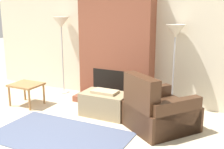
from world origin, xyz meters
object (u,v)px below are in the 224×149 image
ottoman (105,104)px  floor_lamp_left (61,26)px  side_table (26,87)px  floor_lamp_right (175,35)px  armchair (157,113)px

ottoman → floor_lamp_left: bearing=151.0°
ottoman → floor_lamp_left: floor_lamp_left is taller
side_table → floor_lamp_right: 3.19m
armchair → floor_lamp_right: floor_lamp_right is taller
side_table → floor_lamp_right: size_ratio=0.36×
ottoman → armchair: size_ratio=0.64×
armchair → side_table: (-2.80, -0.05, 0.10)m
floor_lamp_left → armchair: bearing=-21.3°
armchair → side_table: bearing=37.5°
ottoman → floor_lamp_right: floor_lamp_right is taller
armchair → floor_lamp_left: bearing=15.1°
side_table → floor_lamp_left: (0.16, 1.08, 1.19)m
armchair → floor_lamp_right: 1.58m
ottoman → side_table: size_ratio=1.42×
armchair → floor_lamp_right: size_ratio=0.81×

